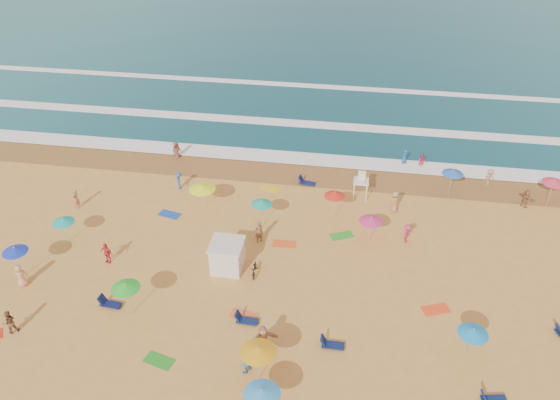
# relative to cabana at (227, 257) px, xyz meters

# --- Properties ---
(ground) EXTENTS (220.00, 220.00, 0.00)m
(ground) POSITION_rel_cabana_xyz_m (5.38, 0.51, -1.00)
(ground) COLOR gold
(ground) RESTS_ON ground
(wet_sand) EXTENTS (220.00, 220.00, 0.00)m
(wet_sand) POSITION_rel_cabana_xyz_m (5.38, 13.01, -0.99)
(wet_sand) COLOR olive
(wet_sand) RESTS_ON ground
(surf_foam) EXTENTS (200.00, 18.70, 0.05)m
(surf_foam) POSITION_rel_cabana_xyz_m (5.38, 21.83, -0.90)
(surf_foam) COLOR white
(surf_foam) RESTS_ON ground
(cabana) EXTENTS (2.00, 2.00, 2.00)m
(cabana) POSITION_rel_cabana_xyz_m (0.00, 0.00, 0.00)
(cabana) COLOR silver
(cabana) RESTS_ON ground
(cabana_roof) EXTENTS (2.20, 2.20, 0.12)m
(cabana_roof) POSITION_rel_cabana_xyz_m (0.00, 0.00, 1.06)
(cabana_roof) COLOR silver
(cabana_roof) RESTS_ON cabana
(bicycle) EXTENTS (0.70, 1.64, 0.84)m
(bicycle) POSITION_rel_cabana_xyz_m (1.90, -0.30, -0.58)
(bicycle) COLOR black
(bicycle) RESTS_ON ground
(lifeguard_stand) EXTENTS (1.20, 1.20, 2.10)m
(lifeguard_stand) POSITION_rel_cabana_xyz_m (8.56, 10.08, 0.05)
(lifeguard_stand) COLOR white
(lifeguard_stand) RESTS_ON ground
(beach_umbrellas) EXTENTS (55.98, 30.42, 0.79)m
(beach_umbrellas) POSITION_rel_cabana_xyz_m (7.43, -0.37, 1.13)
(beach_umbrellas) COLOR green
(beach_umbrellas) RESTS_ON ground
(loungers) EXTENTS (46.89, 22.97, 0.34)m
(loungers) POSITION_rel_cabana_xyz_m (10.96, -3.18, -0.83)
(loungers) COLOR #0E1749
(loungers) RESTS_ON ground
(towels) EXTENTS (48.45, 24.33, 0.03)m
(towels) POSITION_rel_cabana_xyz_m (4.82, 0.10, -0.98)
(towels) COLOR red
(towels) RESTS_ON ground
(beachgoers) EXTENTS (35.71, 25.08, 2.12)m
(beachgoers) POSITION_rel_cabana_xyz_m (3.39, 4.19, -0.22)
(beachgoers) COLOR #2358A5
(beachgoers) RESTS_ON ground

